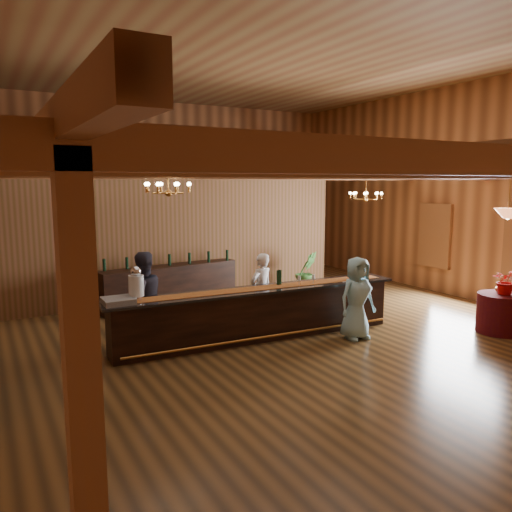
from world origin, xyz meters
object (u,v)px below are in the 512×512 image
raffle_drum (361,270)px  backbar_shelf (170,285)px  chandelier_right (366,195)px  staff_second (142,299)px  beverage_dispenser (136,284)px  guest (357,298)px  bartender (261,290)px  round_table (501,313)px  pendant_lamp (508,213)px  floor_plant (306,272)px  tasting_bar (258,313)px  chandelier_left (168,187)px

raffle_drum → backbar_shelf: (-2.97, 3.55, -0.67)m
chandelier_right → staff_second: chandelier_right is taller
beverage_dispenser → guest: guest is taller
beverage_dispenser → chandelier_right: bearing=11.7°
bartender → round_table: bearing=130.1°
beverage_dispenser → pendant_lamp: 7.20m
chandelier_right → floor_plant: chandelier_right is taller
tasting_bar → chandelier_left: (-1.74, 0.04, 2.41)m
bartender → chandelier_left: bearing=-0.5°
chandelier_right → chandelier_left: bearing=-165.9°
tasting_bar → guest: guest is taller
tasting_bar → pendant_lamp: 5.25m
tasting_bar → backbar_shelf: 3.43m
tasting_bar → bartender: (0.43, 0.65, 0.28)m
chandelier_left → bartender: (2.17, 0.61, -2.14)m
backbar_shelf → bartender: 2.93m
backbar_shelf → round_table: backbar_shelf is taller
bartender → guest: (1.22, -1.57, 0.02)m
bartender → floor_plant: bartender is taller
tasting_bar → round_table: tasting_bar is taller
beverage_dispenser → guest: size_ratio=0.38×
raffle_drum → backbar_shelf: raffle_drum is taller
round_table → pendant_lamp: size_ratio=1.01×
chandelier_left → beverage_dispenser: bearing=167.1°
beverage_dispenser → staff_second: staff_second is taller
tasting_bar → backbar_shelf: (-0.59, 3.38, -0.01)m
tasting_bar → guest: (1.65, -0.92, 0.30)m
floor_plant → beverage_dispenser: bearing=-153.0°
raffle_drum → pendant_lamp: (2.07, -1.85, 1.24)m
backbar_shelf → chandelier_right: bearing=-31.7°
chandelier_right → guest: size_ratio=0.50×
chandelier_right → bartender: chandelier_right is taller
tasting_bar → round_table: (4.45, -2.02, -0.11)m
chandelier_left → pendant_lamp: 6.55m
beverage_dispenser → floor_plant: size_ratio=0.53×
staff_second → chandelier_right: bearing=176.0°
chandelier_left → floor_plant: bearing=30.8°
backbar_shelf → round_table: 7.39m
round_table → floor_plant: floor_plant is taller
bartender → floor_plant: (2.76, 2.32, -0.21)m
round_table → chandelier_right: bearing=99.4°
tasting_bar → chandelier_left: 2.97m
round_table → guest: (-2.80, 1.10, 0.41)m
bartender → floor_plant: bearing=-156.2°
pendant_lamp → floor_plant: (-1.27, 4.99, -1.83)m
raffle_drum → bartender: bartender is taller
pendant_lamp → floor_plant: pendant_lamp is taller
raffle_drum → staff_second: (-4.46, 0.81, -0.28)m
tasting_bar → backbar_shelf: bearing=102.9°
backbar_shelf → chandelier_right: chandelier_right is taller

